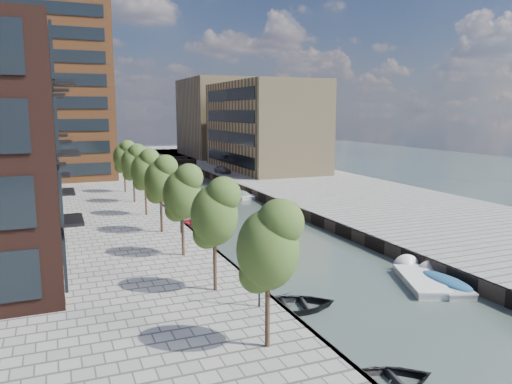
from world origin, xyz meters
TOP-DOWN VIEW (x-y plane):
  - water at (0.00, 40.00)m, footprint 300.00×300.00m
  - quay_right at (16.00, 40.00)m, footprint 20.00×140.00m
  - quay_wall_left at (-6.10, 40.00)m, footprint 0.25×140.00m
  - quay_wall_right at (6.10, 40.00)m, footprint 0.25×140.00m
  - far_closure at (0.00, 100.00)m, footprint 80.00×40.00m
  - tower at (-17.00, 65.00)m, footprint 18.00×18.00m
  - tan_block_near at (16.00, 62.00)m, footprint 12.00×25.00m
  - tan_block_far at (16.00, 88.00)m, footprint 12.00×20.00m
  - bridge at (0.00, 72.00)m, footprint 13.00×6.00m
  - tree_0 at (-8.50, 4.00)m, footprint 2.50×2.50m
  - tree_1 at (-8.50, 11.00)m, footprint 2.50×2.50m
  - tree_2 at (-8.50, 18.00)m, footprint 2.50×2.50m
  - tree_3 at (-8.50, 25.00)m, footprint 2.50×2.50m
  - tree_4 at (-8.50, 32.00)m, footprint 2.50×2.50m
  - tree_5 at (-8.50, 39.00)m, footprint 2.50×2.50m
  - tree_6 at (-8.50, 46.00)m, footprint 2.50×2.50m
  - lamp_0 at (-7.20, 8.00)m, footprint 0.24×0.24m
  - lamp_1 at (-7.20, 24.00)m, footprint 0.24×0.24m
  - lamp_2 at (-7.20, 40.00)m, footprint 0.24×0.24m
  - sloop_1 at (-4.88, 9.15)m, footprint 5.48×4.41m
  - sloop_2 at (-4.77, 29.96)m, footprint 6.18×5.42m
  - sloop_3 at (-4.03, 34.90)m, footprint 5.77×4.85m
  - sloop_4 at (-5.40, 27.91)m, footprint 5.61×4.38m
  - motorboat_2 at (4.39, 10.31)m, footprint 3.94×5.97m
  - motorboat_3 at (5.30, 9.08)m, footprint 3.05×5.10m
  - motorboat_4 at (4.98, 43.49)m, footprint 1.92×5.16m
  - car at (7.74, 58.70)m, footprint 2.05×3.72m

SIDE VIEW (x-z plane):
  - water at x=0.00m, z-range 0.00..0.00m
  - sloop_1 at x=-4.88m, z-range -0.50..0.50m
  - sloop_2 at x=-4.77m, z-range -0.53..0.53m
  - sloop_3 at x=-4.03m, z-range -0.51..0.51m
  - sloop_4 at x=-5.40m, z-range -0.53..0.53m
  - motorboat_2 at x=4.39m, z-range -0.83..1.05m
  - motorboat_3 at x=5.30m, z-range -0.61..1.00m
  - motorboat_4 at x=4.98m, z-range -0.64..1.06m
  - quay_right at x=16.00m, z-range 0.00..1.00m
  - quay_wall_left at x=-6.10m, z-range 0.00..1.00m
  - quay_wall_right at x=6.10m, z-range 0.00..1.00m
  - far_closure at x=0.00m, z-range 0.00..1.00m
  - bridge at x=0.00m, z-range 0.74..2.04m
  - car at x=7.74m, z-range 1.00..2.20m
  - lamp_0 at x=-7.20m, z-range 1.45..5.57m
  - lamp_1 at x=-7.20m, z-range 1.45..5.57m
  - lamp_2 at x=-7.20m, z-range 1.45..5.57m
  - tree_0 at x=-8.50m, z-range 2.33..8.28m
  - tree_1 at x=-8.50m, z-range 2.33..8.28m
  - tree_2 at x=-8.50m, z-range 2.33..8.28m
  - tree_3 at x=-8.50m, z-range 2.33..8.28m
  - tree_4 at x=-8.50m, z-range 2.33..8.28m
  - tree_5 at x=-8.50m, z-range 2.33..8.28m
  - tree_6 at x=-8.50m, z-range 2.33..8.28m
  - tan_block_near at x=16.00m, z-range 1.00..15.00m
  - tan_block_far at x=16.00m, z-range 1.00..17.00m
  - tower at x=-17.00m, z-range 1.00..31.00m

